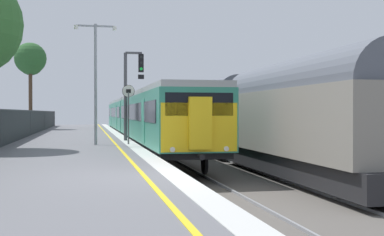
# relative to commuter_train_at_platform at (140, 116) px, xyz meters

# --- Properties ---
(ground) EXTENTS (17.40, 110.00, 1.21)m
(ground) POSITION_rel_commuter_train_at_platform_xyz_m (0.54, -25.55, -1.88)
(ground) COLOR slate
(commuter_train_at_platform) EXTENTS (2.83, 41.62, 3.81)m
(commuter_train_at_platform) POSITION_rel_commuter_train_at_platform_xyz_m (0.00, 0.00, 0.00)
(commuter_train_at_platform) COLOR #2D846B
(commuter_train_at_platform) RESTS_ON ground
(freight_train_adjacent_track) EXTENTS (2.60, 54.59, 4.47)m
(freight_train_adjacent_track) POSITION_rel_commuter_train_at_platform_xyz_m (4.00, 0.86, 0.17)
(freight_train_adjacent_track) COLOR #232326
(freight_train_adjacent_track) RESTS_ON ground
(signal_gantry) EXTENTS (1.10, 0.24, 4.86)m
(signal_gantry) POSITION_rel_commuter_train_at_platform_xyz_m (-1.47, -9.75, 1.77)
(signal_gantry) COLOR #47474C
(signal_gantry) RESTS_ON ground
(speed_limit_sign) EXTENTS (0.59, 0.08, 2.86)m
(speed_limit_sign) POSITION_rel_commuter_train_at_platform_xyz_m (-1.85, -13.04, 0.55)
(speed_limit_sign) COLOR #59595B
(speed_limit_sign) RESTS_ON ground
(platform_lamp_mid) EXTENTS (2.00, 0.20, 5.74)m
(platform_lamp_mid) POSITION_rel_commuter_train_at_platform_xyz_m (-3.40, -13.04, 2.12)
(platform_lamp_mid) COLOR #93999E
(platform_lamp_mid) RESTS_ON ground
(background_tree_left) EXTENTS (2.96, 3.12, 8.11)m
(background_tree_left) POSITION_rel_commuter_train_at_platform_xyz_m (-9.03, 12.30, 5.18)
(background_tree_left) COLOR #473323
(background_tree_left) RESTS_ON ground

